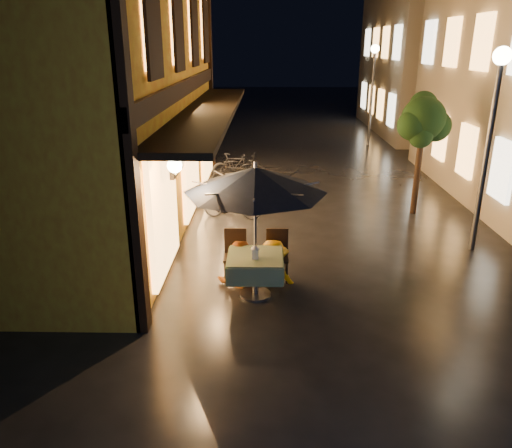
{
  "coord_description": "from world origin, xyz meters",
  "views": [
    {
      "loc": [
        -1.55,
        -8.23,
        4.28
      ],
      "look_at": [
        -1.72,
        0.38,
        1.15
      ],
      "focal_mm": 35.0,
      "sensor_mm": 36.0,
      "label": 1
    }
  ],
  "objects_px": {
    "streetlamp_near": "(493,115)",
    "cafe_table": "(255,266)",
    "bicycle_0": "(232,203)",
    "patio_umbrella": "(255,180)",
    "person_orange": "(238,242)",
    "table_lantern": "(255,251)",
    "person_yellow": "(273,242)"
  },
  "relations": [
    {
      "from": "person_orange",
      "to": "bicycle_0",
      "type": "bearing_deg",
      "value": -97.62
    },
    {
      "from": "person_orange",
      "to": "person_yellow",
      "type": "xyz_separation_m",
      "value": [
        0.66,
        0.04,
        -0.01
      ]
    },
    {
      "from": "patio_umbrella",
      "to": "person_orange",
      "type": "xyz_separation_m",
      "value": [
        -0.34,
        0.55,
        -1.33
      ]
    },
    {
      "from": "streetlamp_near",
      "to": "patio_umbrella",
      "type": "distance_m",
      "value": 5.27
    },
    {
      "from": "streetlamp_near",
      "to": "bicycle_0",
      "type": "xyz_separation_m",
      "value": [
        -5.41,
        1.97,
        -2.51
      ]
    },
    {
      "from": "person_yellow",
      "to": "bicycle_0",
      "type": "bearing_deg",
      "value": -68.79
    },
    {
      "from": "cafe_table",
      "to": "person_orange",
      "type": "bearing_deg",
      "value": 121.64
    },
    {
      "from": "patio_umbrella",
      "to": "bicycle_0",
      "type": "height_order",
      "value": "patio_umbrella"
    },
    {
      "from": "bicycle_0",
      "to": "person_yellow",
      "type": "bearing_deg",
      "value": -151.06
    },
    {
      "from": "streetlamp_near",
      "to": "bicycle_0",
      "type": "relative_size",
      "value": 2.71
    },
    {
      "from": "streetlamp_near",
      "to": "cafe_table",
      "type": "bearing_deg",
      "value": -154.85
    },
    {
      "from": "patio_umbrella",
      "to": "table_lantern",
      "type": "height_order",
      "value": "patio_umbrella"
    },
    {
      "from": "streetlamp_near",
      "to": "person_orange",
      "type": "distance_m",
      "value": 5.73
    },
    {
      "from": "cafe_table",
      "to": "bicycle_0",
      "type": "xyz_separation_m",
      "value": [
        -0.69,
        4.19,
        -0.18
      ]
    },
    {
      "from": "patio_umbrella",
      "to": "table_lantern",
      "type": "distance_m",
      "value": 1.24
    },
    {
      "from": "table_lantern",
      "to": "bicycle_0",
      "type": "relative_size",
      "value": 0.16
    },
    {
      "from": "cafe_table",
      "to": "person_orange",
      "type": "relative_size",
      "value": 0.61
    },
    {
      "from": "patio_umbrella",
      "to": "bicycle_0",
      "type": "relative_size",
      "value": 1.57
    },
    {
      "from": "streetlamp_near",
      "to": "person_yellow",
      "type": "xyz_separation_m",
      "value": [
        -4.4,
        -1.63,
        -2.12
      ]
    },
    {
      "from": "streetlamp_near",
      "to": "person_orange",
      "type": "height_order",
      "value": "streetlamp_near"
    },
    {
      "from": "person_orange",
      "to": "person_yellow",
      "type": "bearing_deg",
      "value": 170.32
    },
    {
      "from": "table_lantern",
      "to": "person_yellow",
      "type": "distance_m",
      "value": 0.79
    },
    {
      "from": "patio_umbrella",
      "to": "person_yellow",
      "type": "bearing_deg",
      "value": 61.34
    },
    {
      "from": "table_lantern",
      "to": "person_orange",
      "type": "bearing_deg",
      "value": 116.68
    },
    {
      "from": "cafe_table",
      "to": "patio_umbrella",
      "type": "bearing_deg",
      "value": 90.0
    },
    {
      "from": "cafe_table",
      "to": "person_orange",
      "type": "xyz_separation_m",
      "value": [
        -0.34,
        0.55,
        0.23
      ]
    },
    {
      "from": "person_yellow",
      "to": "streetlamp_near",
      "type": "bearing_deg",
      "value": -154.13
    },
    {
      "from": "patio_umbrella",
      "to": "bicycle_0",
      "type": "distance_m",
      "value": 4.59
    },
    {
      "from": "streetlamp_near",
      "to": "patio_umbrella",
      "type": "height_order",
      "value": "streetlamp_near"
    },
    {
      "from": "person_yellow",
      "to": "person_orange",
      "type": "bearing_deg",
      "value": 9.03
    },
    {
      "from": "bicycle_0",
      "to": "patio_umbrella",
      "type": "bearing_deg",
      "value": -157.37
    },
    {
      "from": "person_yellow",
      "to": "table_lantern",
      "type": "bearing_deg",
      "value": 71.24
    }
  ]
}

